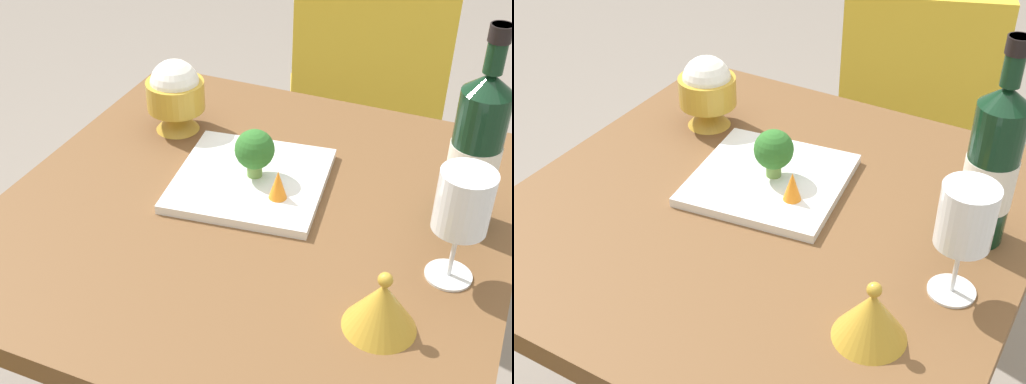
% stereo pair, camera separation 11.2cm
% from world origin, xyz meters
% --- Properties ---
extents(dining_table, '(0.82, 0.82, 0.74)m').
position_xyz_m(dining_table, '(0.00, 0.00, 0.64)').
color(dining_table, brown).
rests_on(dining_table, ground_plane).
extents(chair_by_wall, '(0.51, 0.51, 0.85)m').
position_xyz_m(chair_by_wall, '(0.04, -0.85, 0.53)').
color(chair_by_wall, gold).
rests_on(chair_by_wall, ground_plane).
extents(wine_bottle, '(0.08, 0.08, 0.33)m').
position_xyz_m(wine_bottle, '(-0.32, -0.09, 0.87)').
color(wine_bottle, black).
rests_on(wine_bottle, dining_table).
extents(wine_glass, '(0.08, 0.08, 0.18)m').
position_xyz_m(wine_glass, '(-0.32, 0.05, 0.87)').
color(wine_glass, white).
rests_on(wine_glass, dining_table).
extents(rice_bowl, '(0.11, 0.11, 0.14)m').
position_xyz_m(rice_bowl, '(0.24, -0.18, 0.81)').
color(rice_bowl, gold).
rests_on(rice_bowl, dining_table).
extents(rice_bowl_lid, '(0.10, 0.10, 0.09)m').
position_xyz_m(rice_bowl_lid, '(-0.25, 0.18, 0.78)').
color(rice_bowl_lid, gold).
rests_on(rice_bowl_lid, dining_table).
extents(serving_plate, '(0.28, 0.28, 0.02)m').
position_xyz_m(serving_plate, '(0.03, -0.06, 0.75)').
color(serving_plate, white).
rests_on(serving_plate, dining_table).
extents(broccoli_floret, '(0.07, 0.07, 0.09)m').
position_xyz_m(broccoli_floret, '(0.03, -0.06, 0.80)').
color(broccoli_floret, '#729E4C').
rests_on(broccoli_floret, serving_plate).
extents(carrot_garnish_left, '(0.03, 0.03, 0.05)m').
position_xyz_m(carrot_garnish_left, '(-0.03, -0.02, 0.78)').
color(carrot_garnish_left, orange).
rests_on(carrot_garnish_left, serving_plate).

